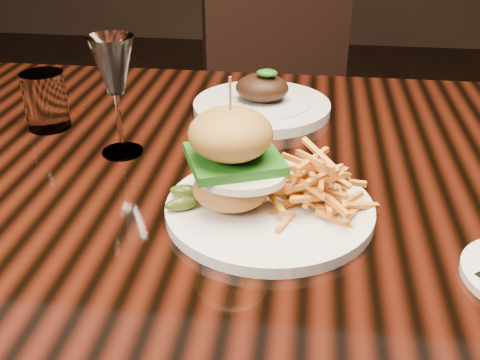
# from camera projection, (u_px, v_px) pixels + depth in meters

# --- Properties ---
(dining_table) EXTENTS (1.60, 0.90, 0.75)m
(dining_table) POSITION_uv_depth(u_px,v_px,m) (258.00, 213.00, 0.87)
(dining_table) COLOR black
(dining_table) RESTS_ON ground
(burger_plate) EXTENTS (0.27, 0.27, 0.18)m
(burger_plate) POSITION_uv_depth(u_px,v_px,m) (267.00, 181.00, 0.70)
(burger_plate) COLOR silver
(burger_plate) RESTS_ON dining_table
(ramekin) EXTENTS (0.09, 0.09, 0.03)m
(ramekin) POSITION_uv_depth(u_px,v_px,m) (227.00, 169.00, 0.79)
(ramekin) COLOR silver
(ramekin) RESTS_ON dining_table
(wine_glass) EXTENTS (0.07, 0.07, 0.18)m
(wine_glass) POSITION_uv_depth(u_px,v_px,m) (114.00, 70.00, 0.81)
(wine_glass) COLOR white
(wine_glass) RESTS_ON dining_table
(water_tumbler) EXTENTS (0.07, 0.07, 0.10)m
(water_tumbler) POSITION_uv_depth(u_px,v_px,m) (46.00, 101.00, 0.94)
(water_tumbler) COLOR white
(water_tumbler) RESTS_ON dining_table
(far_dish) EXTENTS (0.25, 0.25, 0.08)m
(far_dish) POSITION_uv_depth(u_px,v_px,m) (262.00, 103.00, 1.02)
(far_dish) COLOR silver
(far_dish) RESTS_ON dining_table
(chair_far) EXTENTS (0.60, 0.60, 0.95)m
(chair_far) POSITION_uv_depth(u_px,v_px,m) (288.00, 96.00, 1.70)
(chair_far) COLOR black
(chair_far) RESTS_ON ground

